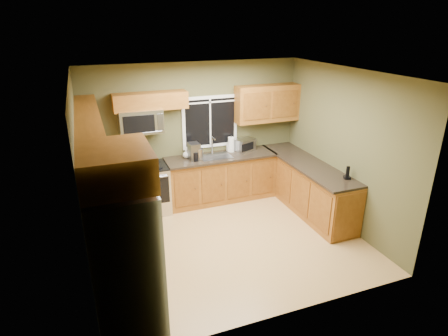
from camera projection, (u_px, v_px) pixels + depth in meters
floor at (229, 240)px, 6.19m from camera, size 4.20×4.20×0.00m
ceiling at (229, 74)px, 5.20m from camera, size 4.20×4.20×0.00m
back_wall at (195, 133)px, 7.27m from camera, size 4.20×0.00×4.20m
front_wall at (288, 219)px, 4.13m from camera, size 4.20×0.00×4.20m
left_wall at (83, 184)px, 5.01m from camera, size 0.00×3.60×3.60m
right_wall at (343, 149)px, 6.39m from camera, size 0.00×3.60×3.60m
window at (210, 122)px, 7.27m from camera, size 1.12×0.03×1.02m
base_cabinets_left at (111, 222)px, 5.85m from camera, size 0.60×2.65×0.90m
countertop_left at (109, 195)px, 5.69m from camera, size 0.65×2.65×0.04m
base_cabinets_back at (221, 178)px, 7.47m from camera, size 2.17×0.60×0.90m
countertop_back at (221, 157)px, 7.28m from camera, size 2.17×0.65×0.04m
base_cabinets_peninsula at (307, 187)px, 7.09m from camera, size 0.60×2.52×0.90m
countertop_peninsula at (307, 164)px, 6.92m from camera, size 0.65×2.50×0.04m
upper_cabinets_left at (90, 137)px, 5.29m from camera, size 0.33×2.65×0.72m
upper_cabinets_back_left at (150, 101)px, 6.58m from camera, size 1.30×0.33×0.30m
upper_cabinets_back_right at (267, 103)px, 7.41m from camera, size 1.30×0.33×0.72m
upper_cabinet_over_fridge at (115, 166)px, 3.75m from camera, size 0.72×0.90×0.38m
refrigerator at (126, 260)px, 4.16m from camera, size 0.74×0.90×1.80m
range at (148, 189)px, 6.96m from camera, size 0.76×0.69×0.94m
microwave at (141, 121)px, 6.61m from camera, size 0.76×0.41×0.42m
sink at (215, 156)px, 7.24m from camera, size 0.60×0.42×0.36m
toaster_oven at (245, 145)px, 7.53m from camera, size 0.45×0.41×0.24m
coffee_maker at (194, 152)px, 7.01m from camera, size 0.21×0.27×0.32m
kettle at (199, 154)px, 7.02m from camera, size 0.19×0.19×0.27m
paper_towel_roll at (231, 144)px, 7.45m from camera, size 0.14×0.14×0.33m
soap_bottle_a at (191, 150)px, 7.15m from camera, size 0.14×0.14×0.28m
soap_bottle_b at (229, 147)px, 7.49m from camera, size 0.09×0.10×0.19m
soap_bottle_c at (186, 154)px, 7.14m from camera, size 0.16×0.16×0.17m
cordless_phone at (347, 175)px, 6.19m from camera, size 0.13×0.13×0.22m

